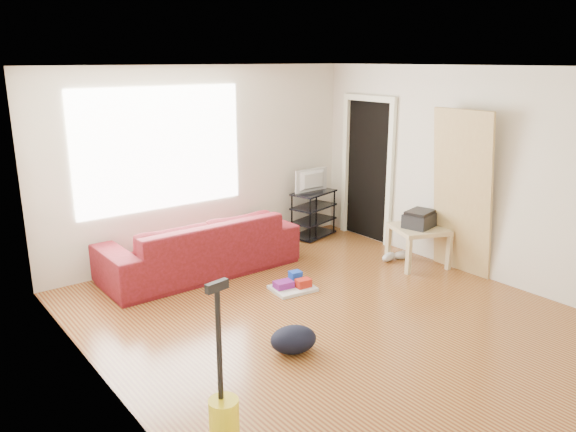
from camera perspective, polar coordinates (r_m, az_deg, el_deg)
room at (r=5.61m, az=3.92°, el=2.06°), size 4.51×5.01×2.51m
sofa at (r=7.14m, az=-8.83°, el=-5.60°), size 2.42×0.95×0.71m
tv_stand at (r=8.35m, az=2.59°, el=0.25°), size 0.76×0.55×0.68m
tv at (r=8.23m, az=2.63°, el=3.62°), size 0.58×0.08×0.33m
side_table at (r=7.36m, az=13.15°, el=-1.67°), size 0.80×0.80×0.51m
printer at (r=7.31m, az=13.23°, el=-0.30°), size 0.47×0.40×0.21m
bucket at (r=7.41m, az=-2.67°, el=-4.61°), size 0.27×0.27×0.26m
toilet_paper at (r=7.39m, az=-2.65°, el=-3.20°), size 0.11×0.11×0.10m
cleaning_tray at (r=6.52m, az=0.51°, el=-7.03°), size 0.52×0.44×0.17m
backpack at (r=5.26m, az=0.55°, el=-13.56°), size 0.50×0.44×0.24m
sneakers at (r=7.57m, az=10.88°, el=-4.00°), size 0.49×0.25×0.11m
door_panel at (r=7.37m, az=16.63°, el=-5.41°), size 0.25×0.81×2.01m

